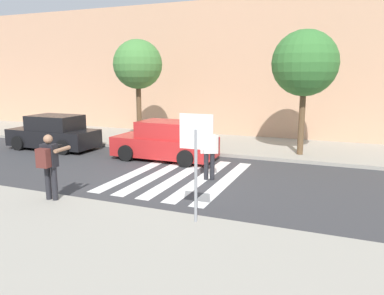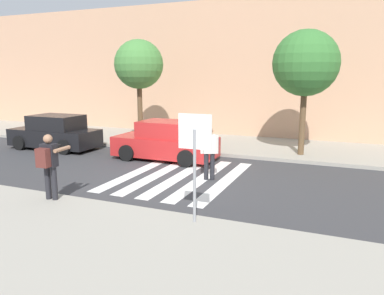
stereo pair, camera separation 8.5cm
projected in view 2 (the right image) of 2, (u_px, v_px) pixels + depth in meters
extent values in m
plane|color=#38383A|center=(178.00, 178.00, 12.38)|extent=(120.00, 120.00, 0.00)
cube|color=#9E998C|center=(33.00, 260.00, 6.76)|extent=(60.00, 6.00, 0.14)
cube|color=#9E998C|center=(231.00, 145.00, 17.80)|extent=(60.00, 4.80, 0.14)
cube|color=tan|center=(255.00, 70.00, 21.10)|extent=(56.00, 4.00, 7.17)
cube|color=silver|center=(139.00, 171.00, 13.17)|extent=(0.44, 5.20, 0.01)
cube|color=silver|center=(159.00, 174.00, 12.87)|extent=(0.44, 5.20, 0.01)
cube|color=silver|center=(180.00, 176.00, 12.56)|extent=(0.44, 5.20, 0.01)
cube|color=silver|center=(202.00, 179.00, 12.26)|extent=(0.44, 5.20, 0.01)
cube|color=silver|center=(226.00, 181.00, 11.96)|extent=(0.44, 5.20, 0.01)
cylinder|color=gray|center=(195.00, 177.00, 8.14)|extent=(0.07, 0.07, 2.07)
cube|color=white|center=(195.00, 132.00, 7.96)|extent=(0.76, 0.03, 0.76)
cube|color=red|center=(195.00, 132.00, 7.98)|extent=(0.66, 0.02, 0.66)
cylinder|color=#232328|center=(48.00, 183.00, 9.78)|extent=(0.15, 0.15, 0.88)
cylinder|color=#232328|center=(54.00, 183.00, 9.72)|extent=(0.15, 0.15, 0.88)
cube|color=black|center=(49.00, 155.00, 9.61)|extent=(0.40, 0.27, 0.60)
sphere|color=#A37556|center=(48.00, 139.00, 9.52)|extent=(0.23, 0.23, 0.23)
cylinder|color=#A37556|center=(47.00, 148.00, 9.86)|extent=(0.14, 0.59, 0.10)
cylinder|color=#A37556|center=(62.00, 149.00, 9.71)|extent=(0.14, 0.59, 0.10)
cube|color=black|center=(59.00, 146.00, 9.95)|extent=(0.15, 0.11, 0.10)
cube|color=#5B2823|center=(43.00, 158.00, 9.40)|extent=(0.33, 0.22, 0.48)
cylinder|color=#232328|center=(206.00, 166.00, 12.07)|extent=(0.15, 0.15, 0.88)
cylinder|color=#232328|center=(212.00, 166.00, 12.07)|extent=(0.15, 0.15, 0.88)
cube|color=silver|center=(209.00, 144.00, 11.93)|extent=(0.44, 0.37, 0.60)
sphere|color=#A37556|center=(210.00, 131.00, 11.84)|extent=(0.23, 0.23, 0.23)
cylinder|color=silver|center=(202.00, 145.00, 11.93)|extent=(0.10, 0.10, 0.58)
cylinder|color=silver|center=(217.00, 145.00, 11.93)|extent=(0.10, 0.10, 0.58)
cube|color=black|center=(55.00, 137.00, 17.11)|extent=(4.10, 1.70, 0.76)
cube|color=black|center=(56.00, 122.00, 16.92)|extent=(2.20, 1.56, 0.64)
cube|color=slate|center=(38.00, 121.00, 17.32)|extent=(0.10, 1.50, 0.54)
cube|color=slate|center=(74.00, 123.00, 16.55)|extent=(0.10, 1.50, 0.51)
cylinder|color=black|center=(20.00, 143.00, 16.86)|extent=(0.64, 0.22, 0.64)
cylinder|color=black|center=(47.00, 137.00, 18.40)|extent=(0.64, 0.22, 0.64)
cylinder|color=black|center=(64.00, 147.00, 15.90)|extent=(0.64, 0.22, 0.64)
cylinder|color=black|center=(90.00, 141.00, 17.44)|extent=(0.64, 0.22, 0.64)
cube|color=red|center=(165.00, 146.00, 14.97)|extent=(4.10, 1.70, 0.76)
cube|color=red|center=(168.00, 129.00, 14.78)|extent=(2.20, 1.56, 0.64)
cube|color=slate|center=(145.00, 128.00, 15.18)|extent=(0.10, 1.50, 0.54)
cube|color=slate|center=(191.00, 131.00, 14.41)|extent=(0.10, 1.50, 0.51)
cylinder|color=black|center=(127.00, 153.00, 14.72)|extent=(0.64, 0.22, 0.64)
cylinder|color=black|center=(148.00, 145.00, 16.26)|extent=(0.64, 0.22, 0.64)
cylinder|color=black|center=(186.00, 158.00, 13.76)|extent=(0.64, 0.22, 0.64)
cylinder|color=black|center=(203.00, 150.00, 15.30)|extent=(0.64, 0.22, 0.64)
cylinder|color=brown|center=(140.00, 111.00, 17.99)|extent=(0.24, 0.24, 2.99)
sphere|color=#47843D|center=(139.00, 64.00, 17.57)|extent=(2.30, 2.30, 2.30)
cylinder|color=brown|center=(303.00, 119.00, 15.02)|extent=(0.24, 0.24, 2.88)
sphere|color=#387533|center=(306.00, 63.00, 14.59)|extent=(2.59, 2.59, 2.59)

